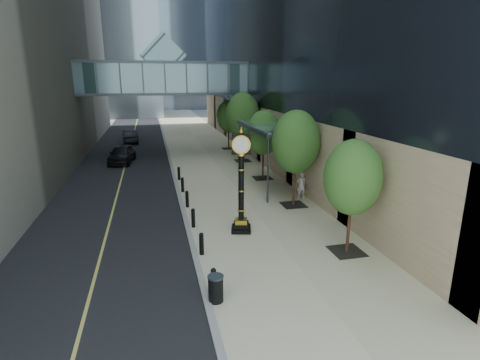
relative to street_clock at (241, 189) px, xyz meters
name	(u,v)px	position (x,y,z in m)	size (l,w,h in m)	color
ground	(295,301)	(0.42, -6.34, -2.27)	(320.00, 320.00, 0.00)	gray
road	(133,138)	(-6.58, 33.66, -2.26)	(8.00, 180.00, 0.02)	black
sidewalk	(194,135)	(1.42, 33.66, -2.24)	(8.00, 180.00, 0.06)	beige
curb	(164,136)	(-2.58, 33.66, -2.24)	(0.25, 180.00, 0.07)	gray
skywalk	(164,76)	(-2.58, 21.66, 5.44)	(17.00, 4.20, 5.80)	slate
entrance_canopy	(270,128)	(3.90, 7.66, 1.92)	(3.00, 8.00, 4.38)	#383F44
bollard_row	(190,209)	(-2.28, 2.66, -1.76)	(0.20, 16.20, 0.90)	black
street_trees	(261,128)	(4.02, 10.33, 1.56)	(3.04, 28.49, 6.25)	black
street_clock	(241,189)	(0.00, 0.00, 0.00)	(1.16, 1.16, 5.10)	black
trash_bin	(216,289)	(-2.28, -5.78, -1.76)	(0.52, 0.52, 0.90)	black
pedestrian	(301,185)	(4.92, 4.19, -1.32)	(0.65, 0.43, 1.78)	beige
car_near	(122,154)	(-6.87, 18.14, -1.44)	(1.92, 4.77, 1.62)	black
car_far	(130,136)	(-6.66, 29.65, -1.49)	(1.60, 4.60, 1.52)	black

